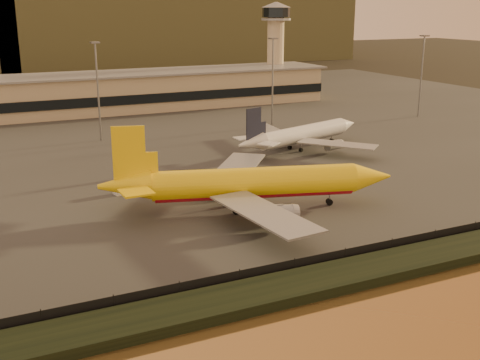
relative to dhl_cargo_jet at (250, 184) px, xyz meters
name	(u,v)px	position (x,y,z in m)	size (l,w,h in m)	color
ground	(285,236)	(-0.54, -13.49, -4.77)	(900.00, 900.00, 0.00)	black
embankment	(350,275)	(-0.54, -30.49, -4.07)	(320.00, 7.00, 1.40)	black
tarmac	(124,128)	(-0.54, 81.51, -4.67)	(320.00, 220.00, 0.20)	#2D2D2D
perimeter_fence	(333,259)	(-0.54, -26.49, -3.47)	(300.00, 0.05, 2.20)	black
terminal_building	(54,96)	(-15.06, 112.06, 1.47)	(202.00, 25.00, 12.60)	#C7AA8A
control_tower	(276,40)	(69.46, 117.51, 16.89)	(11.20, 11.20, 35.50)	#C7AA8A
apron_light_masts	(196,78)	(14.46, 61.51, 10.93)	(152.20, 12.20, 25.40)	slate
dhl_cargo_jet	(250,184)	(0.00, 0.00, 0.00)	(50.39, 48.16, 15.32)	yellow
white_narrowbody_jet	(302,135)	(31.95, 35.40, -0.96)	(41.21, 39.21, 12.10)	silver
gse_vehicle_yellow	(226,182)	(1.86, 14.10, -3.73)	(3.76, 1.69, 1.69)	yellow
gse_vehicle_white	(125,188)	(-17.07, 18.28, -3.59)	(4.36, 1.96, 1.96)	silver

